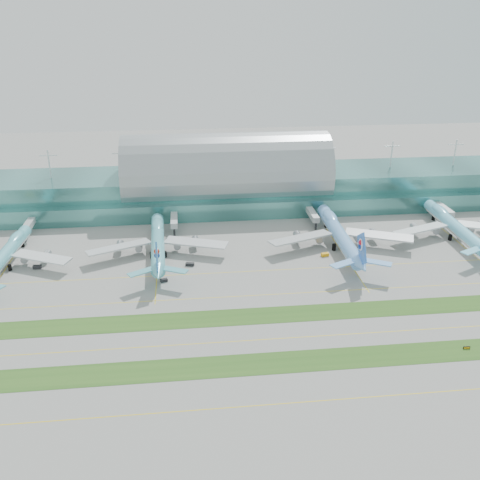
{
  "coord_description": "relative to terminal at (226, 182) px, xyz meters",
  "views": [
    {
      "loc": [
        -25.07,
        -172.92,
        108.94
      ],
      "look_at": [
        0.0,
        55.0,
        9.0
      ],
      "focal_mm": 40.0,
      "sensor_mm": 36.0,
      "label": 1
    }
  ],
  "objects": [
    {
      "name": "taxiline_a",
      "position": [
        -0.01,
        -176.79,
        -14.22
      ],
      "size": [
        420.0,
        0.35,
        0.01
      ],
      "primitive_type": "cube",
      "color": "yellow",
      "rests_on": "ground"
    },
    {
      "name": "ground",
      "position": [
        -0.01,
        -128.79,
        -14.23
      ],
      "size": [
        700.0,
        700.0,
        0.0
      ],
      "primitive_type": "plane",
      "color": "gray",
      "rests_on": "ground"
    },
    {
      "name": "gse_f",
      "position": [
        56.21,
        -83.0,
        -13.41
      ],
      "size": [
        3.92,
        2.69,
        1.63
      ],
      "primitive_type": "cube",
      "rotation": [
        0.0,
        0.0,
        0.25
      ],
      "color": "black",
      "rests_on": "ground"
    },
    {
      "name": "gse_h",
      "position": [
        116.5,
        -71.85,
        -13.62
      ],
      "size": [
        3.07,
        2.11,
        1.22
      ],
      "primitive_type": "cube",
      "rotation": [
        0.0,
        0.0,
        -0.16
      ],
      "color": "black",
      "rests_on": "ground"
    },
    {
      "name": "airliner_a",
      "position": [
        -107.31,
        -71.74,
        -8.14
      ],
      "size": [
        63.1,
        71.77,
        19.75
      ],
      "rotation": [
        0.0,
        0.0,
        -0.06
      ],
      "color": "#5BBCCA",
      "rests_on": "ground"
    },
    {
      "name": "taxiline_c",
      "position": [
        -0.01,
        -110.79,
        -14.22
      ],
      "size": [
        420.0,
        0.35,
        0.01
      ],
      "primitive_type": "cube",
      "color": "yellow",
      "rests_on": "ground"
    },
    {
      "name": "gse_b",
      "position": [
        -92.9,
        -75.65,
        -13.39
      ],
      "size": [
        3.82,
        2.03,
        1.68
      ],
      "primitive_type": "cube",
      "rotation": [
        0.0,
        0.0,
        -0.07
      ],
      "color": "black",
      "rests_on": "ground"
    },
    {
      "name": "airliner_c",
      "position": [
        49.9,
        -66.01,
        -7.26
      ],
      "size": [
        72.32,
        82.0,
        22.59
      ],
      "rotation": [
        0.0,
        0.0,
        -0.02
      ],
      "color": "#70B0F6",
      "rests_on": "ground"
    },
    {
      "name": "terminal",
      "position": [
        0.0,
        0.0,
        0.0
      ],
      "size": [
        340.0,
        69.1,
        36.0
      ],
      "color": "#3D7A75",
      "rests_on": "ground"
    },
    {
      "name": "taxiway_sign_east",
      "position": [
        70.21,
        -156.18,
        -13.71
      ],
      "size": [
        2.47,
        0.4,
        1.04
      ],
      "rotation": [
        0.0,
        0.0,
        -0.04
      ],
      "color": "black",
      "rests_on": "ground"
    },
    {
      "name": "gse_c",
      "position": [
        -35.47,
        -94.53,
        -13.57
      ],
      "size": [
        3.44,
        2.44,
        1.31
      ],
      "primitive_type": "cube",
      "rotation": [
        0.0,
        0.0,
        0.31
      ],
      "color": "black",
      "rests_on": "ground"
    },
    {
      "name": "airliner_d",
      "position": [
        111.92,
        -60.79,
        -7.69
      ],
      "size": [
        67.85,
        76.98,
        21.2
      ],
      "rotation": [
        0.0,
        0.0,
        -0.03
      ],
      "color": "#6FD4F5",
      "rests_on": "ground"
    },
    {
      "name": "taxiline_d",
      "position": [
        -0.01,
        -88.79,
        -14.22
      ],
      "size": [
        420.0,
        0.35,
        0.01
      ],
      "primitive_type": "cube",
      "color": "yellow",
      "rests_on": "ground"
    },
    {
      "name": "grass_strip_near",
      "position": [
        -0.01,
        -156.79,
        -14.19
      ],
      "size": [
        420.0,
        12.0,
        0.08
      ],
      "primitive_type": "cube",
      "color": "#2D591E",
      "rests_on": "ground"
    },
    {
      "name": "gse_e",
      "position": [
        40.49,
        -76.75,
        -13.47
      ],
      "size": [
        3.88,
        2.65,
        1.51
      ],
      "primitive_type": "cube",
      "rotation": [
        0.0,
        0.0,
        0.23
      ],
      "color": "orange",
      "rests_on": "ground"
    },
    {
      "name": "gse_d",
      "position": [
        -23.86,
        -80.11,
        -13.52
      ],
      "size": [
        4.21,
        2.57,
        1.41
      ],
      "primitive_type": "cube",
      "rotation": [
        0.0,
        0.0,
        -0.21
      ],
      "color": "black",
      "rests_on": "ground"
    },
    {
      "name": "grass_strip_far",
      "position": [
        -0.01,
        -126.79,
        -14.19
      ],
      "size": [
        420.0,
        12.0,
        0.08
      ],
      "primitive_type": "cube",
      "color": "#2D591E",
      "rests_on": "ground"
    },
    {
      "name": "airliner_b",
      "position": [
        -38.66,
        -65.48,
        -7.74
      ],
      "size": [
        67.26,
        76.32,
        21.02
      ],
      "rotation": [
        0.0,
        0.0,
        0.04
      ],
      "color": "#5AB9C6",
      "rests_on": "ground"
    },
    {
      "name": "taxiline_b",
      "position": [
        -0.01,
        -142.79,
        -14.22
      ],
      "size": [
        420.0,
        0.35,
        0.01
      ],
      "primitive_type": "cube",
      "color": "yellow",
      "rests_on": "ground"
    }
  ]
}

